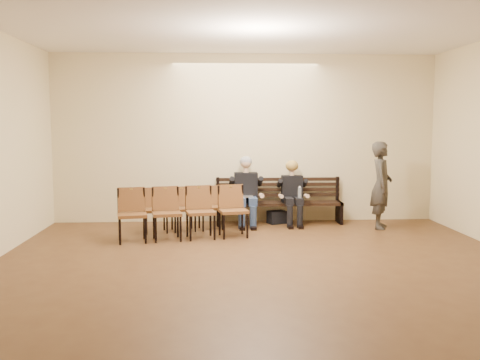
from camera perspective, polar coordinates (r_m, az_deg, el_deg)
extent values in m
plane|color=brown|center=(6.57, 3.43, -12.23)|extent=(10.00, 10.00, 0.00)
cube|color=beige|center=(11.22, 0.58, 4.45)|extent=(8.00, 0.02, 3.50)
cube|color=black|center=(11.09, 4.19, -3.51)|extent=(2.60, 0.90, 0.45)
cube|color=silver|center=(10.71, 0.45, -1.90)|extent=(0.40, 0.34, 0.26)
cylinder|color=silver|center=(10.76, 6.37, -1.96)|extent=(0.08, 0.08, 0.24)
cube|color=black|center=(11.11, 3.95, -3.98)|extent=(0.43, 0.37, 0.26)
imported|color=#35312B|center=(10.83, 14.85, 0.14)|extent=(0.68, 0.83, 1.97)
cube|color=brown|center=(10.34, -6.06, -3.10)|extent=(1.59, 0.81, 0.85)
cube|color=brown|center=(9.57, -6.01, -3.53)|extent=(2.36, 0.94, 0.95)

